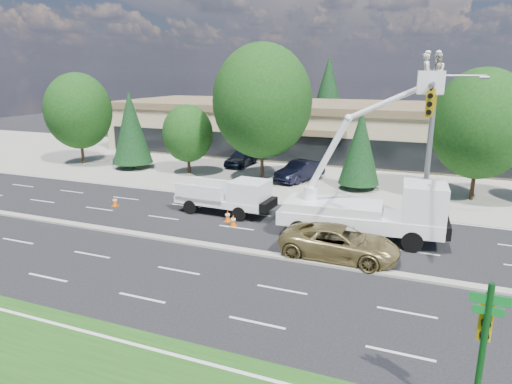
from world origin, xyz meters
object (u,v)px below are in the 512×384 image
at_px(street_sign_pole, 483,340).
at_px(utility_pickup, 229,199).
at_px(signal_mast, 432,124).
at_px(bucket_truck, 378,202).
at_px(minivan, 339,243).

height_order(street_sign_pole, utility_pickup, street_sign_pole).
relative_size(signal_mast, bucket_truck, 1.04).
relative_size(signal_mast, utility_pickup, 1.66).
xyz_separation_m(signal_mast, utility_pickup, (-11.58, -1.54, -5.11)).
distance_m(utility_pickup, bucket_truck, 9.49).
bearing_deg(bucket_truck, utility_pickup, 168.38).
bearing_deg(minivan, signal_mast, -29.06).
distance_m(signal_mast, minivan, 8.73).
bearing_deg(signal_mast, utility_pickup, -172.42).
bearing_deg(utility_pickup, bucket_truck, -4.70).
bearing_deg(minivan, utility_pickup, 62.44).
xyz_separation_m(utility_pickup, bucket_truck, (9.33, -1.24, 1.20)).
distance_m(signal_mast, bucket_truck, 5.30).
bearing_deg(bucket_truck, signal_mast, 46.95).
xyz_separation_m(street_sign_pole, bucket_truck, (-4.22, 12.67, -0.30)).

